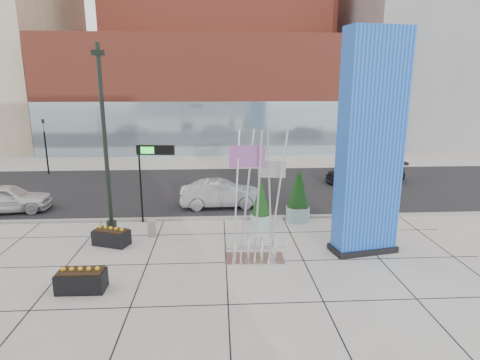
{
  "coord_description": "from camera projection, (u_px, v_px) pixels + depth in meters",
  "views": [
    {
      "loc": [
        0.75,
        -15.14,
        6.7
      ],
      "look_at": [
        1.7,
        2.0,
        2.51
      ],
      "focal_mm": 30.0,
      "sensor_mm": 36.0,
      "label": 1
    }
  ],
  "objects": [
    {
      "name": "public_art_sculpture",
      "position": [
        255.0,
        227.0,
        15.26
      ],
      "size": [
        2.28,
        1.21,
        5.08
      ],
      "rotation": [
        0.0,
        0.0,
        -0.04
      ],
      "color": "silver",
      "rests_on": "ground"
    },
    {
      "name": "street_asphalt",
      "position": [
        207.0,
        189.0,
        25.93
      ],
      "size": [
        80.0,
        12.0,
        0.02
      ],
      "primitive_type": "cube",
      "color": "black",
      "rests_on": "ground"
    },
    {
      "name": "curb_edge",
      "position": [
        204.0,
        218.0,
        20.1
      ],
      "size": [
        80.0,
        0.3,
        0.12
      ],
      "primitive_type": "cube",
      "color": "gray",
      "rests_on": "ground"
    },
    {
      "name": "car_silver_mid",
      "position": [
        221.0,
        194.0,
        21.99
      ],
      "size": [
        4.53,
        1.75,
        1.47
      ],
      "primitive_type": "imported",
      "rotation": [
        0.0,
        0.0,
        1.61
      ],
      "color": "#9D9EA4",
      "rests_on": "ground"
    },
    {
      "name": "concrete_bollard",
      "position": [
        152.0,
        228.0,
        17.88
      ],
      "size": [
        0.38,
        0.38,
        0.74
      ],
      "primitive_type": "cylinder",
      "color": "gray",
      "rests_on": "ground"
    },
    {
      "name": "traffic_signal",
      "position": [
        45.0,
        144.0,
        29.59
      ],
      "size": [
        0.15,
        0.18,
        4.1
      ],
      "color": "black",
      "rests_on": "ground"
    },
    {
      "name": "round_planter_mid",
      "position": [
        300.0,
        197.0,
        19.7
      ],
      "size": [
        1.01,
        1.01,
        2.52
      ],
      "color": "#86B5AF",
      "rests_on": "ground"
    },
    {
      "name": "round_planter_west",
      "position": [
        261.0,
        205.0,
        18.72
      ],
      "size": [
        0.96,
        0.96,
        2.41
      ],
      "color": "#86B5AF",
      "rests_on": "ground"
    },
    {
      "name": "building_grey_parking",
      "position": [
        434.0,
        62.0,
        46.53
      ],
      "size": [
        20.0,
        18.0,
        18.0
      ],
      "primitive_type": "cube",
      "color": "slate",
      "rests_on": "ground"
    },
    {
      "name": "car_white_west",
      "position": [
        7.0,
        199.0,
        21.12
      ],
      "size": [
        4.51,
        2.23,
        1.48
      ],
      "primitive_type": "imported",
      "rotation": [
        0.0,
        0.0,
        1.69
      ],
      "color": "silver",
      "rests_on": "ground"
    },
    {
      "name": "overhead_street_sign",
      "position": [
        153.0,
        156.0,
        19.01
      ],
      "size": [
        1.81,
        0.38,
        3.83
      ],
      "rotation": [
        0.0,
        0.0,
        -0.12
      ],
      "color": "black",
      "rests_on": "ground"
    },
    {
      "name": "car_dark_east",
      "position": [
        365.0,
        172.0,
        27.25
      ],
      "size": [
        5.49,
        2.64,
        1.54
      ],
      "primitive_type": "imported",
      "rotation": [
        0.0,
        0.0,
        -1.48
      ],
      "color": "black",
      "rests_on": "ground"
    },
    {
      "name": "tower_glass_front",
      "position": [
        220.0,
        129.0,
        37.23
      ],
      "size": [
        34.0,
        0.6,
        5.0
      ],
      "primitive_type": "cube",
      "color": "#8CA5B2",
      "rests_on": "ground"
    },
    {
      "name": "blue_pylon",
      "position": [
        370.0,
        149.0,
        15.41
      ],
      "size": [
        2.78,
        1.65,
        8.68
      ],
      "rotation": [
        0.0,
        0.0,
        0.2
      ],
      "color": "#0B40A9",
      "rests_on": "ground"
    },
    {
      "name": "ground",
      "position": [
        201.0,
        252.0,
        16.23
      ],
      "size": [
        160.0,
        160.0,
        0.0
      ],
      "primitive_type": "plane",
      "color": "#9E9991",
      "rests_on": "ground"
    },
    {
      "name": "round_planter_east",
      "position": [
        297.0,
        197.0,
        19.68
      ],
      "size": [
        1.04,
        1.04,
        2.61
      ],
      "color": "#86B5AF",
      "rests_on": "ground"
    },
    {
      "name": "box_planter_south",
      "position": [
        81.0,
        280.0,
        13.17
      ],
      "size": [
        1.56,
        0.8,
        0.85
      ],
      "rotation": [
        0.0,
        0.0,
        -0.02
      ],
      "color": "black",
      "rests_on": "ground"
    },
    {
      "name": "tower_podium",
      "position": [
        220.0,
        94.0,
        41.17
      ],
      "size": [
        34.0,
        10.0,
        11.0
      ],
      "primitive_type": "cube",
      "color": "#9A3D2C",
      "rests_on": "ground"
    },
    {
      "name": "lamp_post",
      "position": [
        106.0,
        159.0,
        17.66
      ],
      "size": [
        0.55,
        0.46,
        8.31
      ],
      "rotation": [
        0.0,
        0.0,
        0.17
      ],
      "color": "black",
      "rests_on": "ground"
    },
    {
      "name": "box_planter_north",
      "position": [
        111.0,
        236.0,
        16.91
      ],
      "size": [
        1.65,
        1.22,
        0.81
      ],
      "rotation": [
        0.0,
        0.0,
        -0.36
      ],
      "color": "black",
      "rests_on": "ground"
    }
  ]
}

